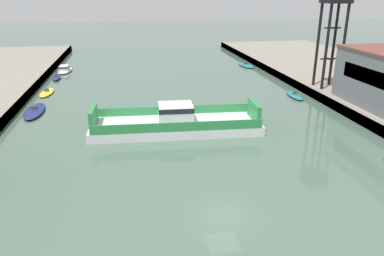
{
  "coord_description": "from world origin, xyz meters",
  "views": [
    {
      "loc": [
        -6.58,
        -23.57,
        16.17
      ],
      "look_at": [
        0.0,
        14.18,
        2.0
      ],
      "focal_mm": 34.67,
      "sensor_mm": 36.0,
      "label": 1
    }
  ],
  "objects_px": {
    "moored_boat_far_left": "(246,65)",
    "chain_ferry": "(176,123)",
    "moored_boat_mid_left": "(47,92)",
    "moored_boat_near_right": "(57,78)",
    "moored_boat_far_right": "(295,95)",
    "moored_boat_near_left": "(35,111)",
    "moored_boat_upstream_b": "(65,69)",
    "crane_tower": "(335,8)"
  },
  "relations": [
    {
      "from": "chain_ferry",
      "to": "moored_boat_near_right",
      "type": "height_order",
      "value": "chain_ferry"
    },
    {
      "from": "moored_boat_far_left",
      "to": "chain_ferry",
      "type": "bearing_deg",
      "value": -118.81
    },
    {
      "from": "moored_boat_upstream_b",
      "to": "moored_boat_far_left",
      "type": "bearing_deg",
      "value": -0.66
    },
    {
      "from": "moored_boat_near_left",
      "to": "moored_boat_near_right",
      "type": "distance_m",
      "value": 21.74
    },
    {
      "from": "moored_boat_near_right",
      "to": "moored_boat_far_left",
      "type": "xyz_separation_m",
      "value": [
        40.61,
        6.53,
        -0.05
      ]
    },
    {
      "from": "chain_ferry",
      "to": "crane_tower",
      "type": "height_order",
      "value": "crane_tower"
    },
    {
      "from": "moored_boat_near_left",
      "to": "moored_boat_mid_left",
      "type": "xyz_separation_m",
      "value": [
        -0.32,
        10.68,
        -0.08
      ]
    },
    {
      "from": "moored_boat_near_right",
      "to": "moored_boat_far_left",
      "type": "relative_size",
      "value": 0.7
    },
    {
      "from": "moored_boat_far_left",
      "to": "moored_boat_upstream_b",
      "type": "relative_size",
      "value": 0.96
    },
    {
      "from": "chain_ferry",
      "to": "moored_boat_mid_left",
      "type": "bearing_deg",
      "value": 131.93
    },
    {
      "from": "moored_boat_far_left",
      "to": "moored_boat_far_right",
      "type": "relative_size",
      "value": 1.22
    },
    {
      "from": "moored_boat_mid_left",
      "to": "moored_boat_far_left",
      "type": "xyz_separation_m",
      "value": [
        40.44,
        17.58,
        0.03
      ]
    },
    {
      "from": "chain_ferry",
      "to": "moored_boat_upstream_b",
      "type": "xyz_separation_m",
      "value": [
        -18.64,
        39.29,
        -0.51
      ]
    },
    {
      "from": "moored_boat_near_right",
      "to": "moored_boat_upstream_b",
      "type": "distance_m",
      "value": 7.03
    },
    {
      "from": "moored_boat_mid_left",
      "to": "crane_tower",
      "type": "xyz_separation_m",
      "value": [
        45.76,
        -8.43,
        13.55
      ]
    },
    {
      "from": "chain_ferry",
      "to": "moored_boat_far_left",
      "type": "xyz_separation_m",
      "value": [
        21.36,
        38.83,
        -0.8
      ]
    },
    {
      "from": "moored_boat_near_left",
      "to": "moored_boat_mid_left",
      "type": "distance_m",
      "value": 10.69
    },
    {
      "from": "moored_boat_near_right",
      "to": "crane_tower",
      "type": "xyz_separation_m",
      "value": [
        45.93,
        -19.48,
        13.48
      ]
    },
    {
      "from": "moored_boat_upstream_b",
      "to": "moored_boat_near_right",
      "type": "bearing_deg",
      "value": -95.01
    },
    {
      "from": "moored_boat_mid_left",
      "to": "moored_boat_far_right",
      "type": "distance_m",
      "value": 41.23
    },
    {
      "from": "moored_boat_far_right",
      "to": "moored_boat_upstream_b",
      "type": "relative_size",
      "value": 0.79
    },
    {
      "from": "chain_ferry",
      "to": "moored_boat_upstream_b",
      "type": "bearing_deg",
      "value": 115.38
    },
    {
      "from": "moored_boat_far_right",
      "to": "crane_tower",
      "type": "relative_size",
      "value": 0.37
    },
    {
      "from": "crane_tower",
      "to": "moored_boat_upstream_b",
      "type": "bearing_deg",
      "value": 149.7
    },
    {
      "from": "moored_boat_far_left",
      "to": "moored_boat_upstream_b",
      "type": "height_order",
      "value": "moored_boat_upstream_b"
    },
    {
      "from": "moored_boat_near_right",
      "to": "chain_ferry",
      "type": "bearing_deg",
      "value": -59.19
    },
    {
      "from": "moored_boat_near_left",
      "to": "moored_boat_upstream_b",
      "type": "relative_size",
      "value": 1.12
    },
    {
      "from": "moored_boat_far_right",
      "to": "chain_ferry",
      "type": "bearing_deg",
      "value": -149.99
    },
    {
      "from": "moored_boat_mid_left",
      "to": "moored_boat_upstream_b",
      "type": "bearing_deg",
      "value": 88.59
    },
    {
      "from": "moored_boat_near_left",
      "to": "moored_boat_far_right",
      "type": "distance_m",
      "value": 39.93
    },
    {
      "from": "moored_boat_near_left",
      "to": "moored_boat_mid_left",
      "type": "height_order",
      "value": "moored_boat_near_left"
    },
    {
      "from": "moored_boat_near_right",
      "to": "moored_boat_mid_left",
      "type": "relative_size",
      "value": 0.77
    },
    {
      "from": "chain_ferry",
      "to": "moored_boat_far_right",
      "type": "relative_size",
      "value": 3.63
    },
    {
      "from": "moored_boat_near_left",
      "to": "moored_boat_upstream_b",
      "type": "distance_m",
      "value": 28.73
    },
    {
      "from": "moored_boat_near_left",
      "to": "crane_tower",
      "type": "height_order",
      "value": "crane_tower"
    },
    {
      "from": "moored_boat_mid_left",
      "to": "moored_boat_far_left",
      "type": "height_order",
      "value": "moored_boat_far_left"
    },
    {
      "from": "moored_boat_mid_left",
      "to": "moored_boat_near_right",
      "type": "bearing_deg",
      "value": 90.88
    },
    {
      "from": "moored_boat_near_left",
      "to": "moored_boat_far_left",
      "type": "bearing_deg",
      "value": 35.17
    },
    {
      "from": "moored_boat_near_left",
      "to": "moored_boat_far_right",
      "type": "relative_size",
      "value": 1.43
    },
    {
      "from": "moored_boat_far_left",
      "to": "moored_boat_mid_left",
      "type": "bearing_deg",
      "value": -156.5
    },
    {
      "from": "moored_boat_near_left",
      "to": "moored_boat_upstream_b",
      "type": "bearing_deg",
      "value": 89.76
    },
    {
      "from": "moored_boat_near_left",
      "to": "crane_tower",
      "type": "xyz_separation_m",
      "value": [
        45.43,
        2.25,
        13.48
      ]
    }
  ]
}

